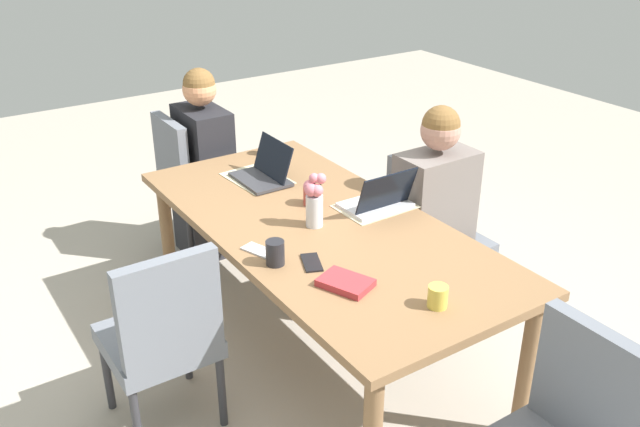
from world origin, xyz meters
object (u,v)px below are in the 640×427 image
(person_far_left_near, at_px, (433,229))
(book_red_cover, at_px, (346,283))
(person_head_left_left_mid, at_px, (206,175))
(phone_black, at_px, (312,263))
(chair_head_left_left_mid, at_px, (191,178))
(laptop_far_left_near, at_px, (379,201))
(phone_silver, at_px, (259,250))
(coffee_mug_near_left, at_px, (267,147))
(chair_far_left_near, at_px, (431,225))
(chair_near_left_far, at_px, (163,332))
(flower_vase, at_px, (314,199))
(coffee_mug_centre_left, at_px, (438,297))
(dining_table, at_px, (320,238))
(laptop_head_left_left_mid, at_px, (265,173))
(coffee_mug_near_right, at_px, (275,253))
(coffee_mug_centre_right, at_px, (312,196))

(person_far_left_near, relative_size, book_red_cover, 5.97)
(person_head_left_left_mid, distance_m, phone_black, 1.65)
(chair_head_left_left_mid, bearing_deg, person_head_left_left_mid, 51.24)
(laptop_far_left_near, distance_m, book_red_cover, 0.72)
(person_head_left_left_mid, bearing_deg, phone_silver, -15.47)
(coffee_mug_near_left, height_order, book_red_cover, coffee_mug_near_left)
(laptop_far_left_near, height_order, phone_black, laptop_far_left_near)
(chair_far_left_near, height_order, book_red_cover, chair_far_left_near)
(chair_near_left_far, height_order, flower_vase, flower_vase)
(flower_vase, bearing_deg, chair_head_left_left_mid, -179.30)
(person_head_left_left_mid, relative_size, coffee_mug_centre_left, 13.87)
(flower_vase, relative_size, coffee_mug_near_left, 2.91)
(chair_near_left_far, relative_size, laptop_far_left_near, 2.81)
(dining_table, xyz_separation_m, chair_near_left_far, (0.06, -0.82, -0.17))
(laptop_head_left_left_mid, distance_m, phone_black, 0.91)
(flower_vase, xyz_separation_m, book_red_cover, (0.50, -0.18, -0.12))
(dining_table, height_order, coffee_mug_near_right, coffee_mug_near_right)
(person_far_left_near, xyz_separation_m, coffee_mug_near_right, (0.20, -1.06, 0.28))
(dining_table, bearing_deg, person_far_left_near, 89.20)
(coffee_mug_near_left, height_order, phone_silver, coffee_mug_near_left)
(book_red_cover, bearing_deg, coffee_mug_near_left, 139.71)
(coffee_mug_near_left, relative_size, phone_black, 0.59)
(person_head_left_left_mid, xyz_separation_m, phone_silver, (1.40, -0.39, 0.23))
(flower_vase, relative_size, phone_silver, 1.71)
(chair_far_left_near, distance_m, phone_silver, 1.17)
(person_head_left_left_mid, xyz_separation_m, laptop_far_left_near, (1.35, 0.30, 0.27))
(coffee_mug_centre_right, height_order, book_red_cover, coffee_mug_centre_right)
(coffee_mug_near_right, bearing_deg, dining_table, 120.41)
(chair_head_left_left_mid, bearing_deg, coffee_mug_near_right, -10.91)
(chair_near_left_far, height_order, coffee_mug_near_left, chair_near_left_far)
(chair_head_left_left_mid, bearing_deg, flower_vase, 0.70)
(coffee_mug_centre_left, relative_size, phone_black, 0.57)
(laptop_far_left_near, relative_size, phone_silver, 2.13)
(chair_near_left_far, relative_size, book_red_cover, 4.50)
(person_far_left_near, height_order, phone_black, person_far_left_near)
(person_far_left_near, height_order, chair_near_left_far, person_far_left_near)
(person_head_left_left_mid, bearing_deg, chair_head_left_left_mid, -128.76)
(laptop_far_left_near, bearing_deg, coffee_mug_near_right, -74.97)
(laptop_far_left_near, bearing_deg, chair_far_left_near, 101.90)
(coffee_mug_centre_right, distance_m, book_red_cover, 0.76)
(laptop_far_left_near, height_order, laptop_head_left_left_mid, same)
(phone_silver, bearing_deg, book_red_cover, -0.21)
(chair_near_left_far, bearing_deg, phone_silver, 88.09)
(laptop_far_left_near, distance_m, phone_black, 0.61)
(phone_black, distance_m, phone_silver, 0.25)
(chair_head_left_left_mid, relative_size, coffee_mug_centre_right, 9.63)
(coffee_mug_centre_left, bearing_deg, coffee_mug_near_left, 171.75)
(chair_head_left_left_mid, xyz_separation_m, chair_near_left_far, (1.44, -0.77, 0.00))
(coffee_mug_near_right, height_order, coffee_mug_centre_left, coffee_mug_near_right)
(chair_near_left_far, distance_m, laptop_head_left_left_mid, 1.11)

